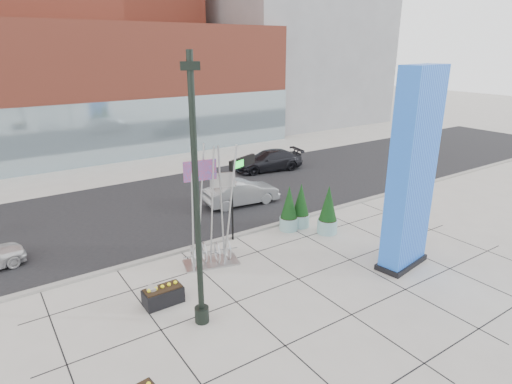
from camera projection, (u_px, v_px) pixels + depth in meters
ground at (265, 276)px, 17.91m from camera, size 160.00×160.00×0.00m
street_asphalt at (169, 206)px, 25.75m from camera, size 80.00×12.00×0.02m
curb_edge at (218, 240)px, 21.03m from camera, size 80.00×0.30×0.12m
tower_podium at (99, 90)px, 37.85m from camera, size 34.00×10.00×11.00m
tower_glass_front at (119, 132)px, 35.05m from camera, size 34.00×0.60×5.00m
building_grey_parking at (288, 48)px, 53.89m from camera, size 20.00×18.00×18.00m
blue_pylon at (412, 175)px, 17.53m from camera, size 2.69×1.52×8.47m
lamp_post at (198, 224)px, 13.74m from camera, size 0.62×0.50×9.03m
public_art_sculpture at (211, 234)px, 18.52m from camera, size 2.59×1.75×5.37m
concrete_bollard at (153, 296)px, 15.75m from camera, size 0.40×0.40×0.78m
overhead_street_sign at (244, 171)px, 20.53m from camera, size 1.83×0.85×4.03m
round_planter_east at (301, 206)px, 22.52m from camera, size 0.95×0.95×2.39m
round_planter_mid at (328, 211)px, 21.69m from camera, size 1.02×1.02×2.54m
round_planter_west at (289, 209)px, 22.08m from camera, size 0.96×0.96×2.40m
box_planter_north at (163, 295)px, 15.86m from camera, size 1.45×0.73×0.79m
car_silver_mid at (242, 193)px, 25.80m from camera, size 4.70×2.04×1.50m
car_dark_east at (269, 161)px, 32.98m from camera, size 5.59×3.03×1.54m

